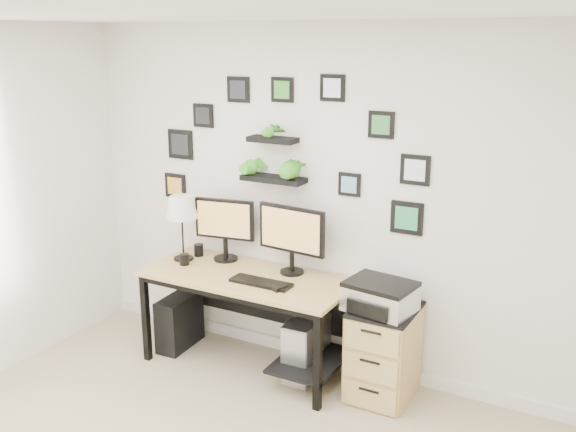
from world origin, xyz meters
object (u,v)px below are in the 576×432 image
Objects in this scene: monitor_left at (225,225)px; mug at (184,259)px; printer at (380,296)px; desk at (253,290)px; pc_tower_grey at (306,347)px; pc_tower_black at (180,321)px; monitor_right at (291,234)px; file_cabinet at (383,352)px; table_lamp at (181,209)px.

mug is at bearing -132.50° from monitor_left.
printer is (1.38, -0.17, -0.27)m from monitor_left.
desk reaches higher than pc_tower_grey.
pc_tower_grey is at bearing 0.32° from pc_tower_black.
monitor_right reaches higher than printer.
file_cabinet is (1.63, 0.12, -0.46)m from mug.
mug reaches higher than pc_tower_grey.
desk is 3.30× the size of pc_tower_grey.
desk is 1.03m from printer.
monitor_right is 1.29× the size of pc_tower_black.
file_cabinet is at bearing -0.40° from pc_tower_black.
pc_tower_black is at bearing -178.87° from printer.
pc_tower_black is (-0.11, 0.04, -0.57)m from mug.
mug is 0.13× the size of file_cabinet.
monitor_right is 1.28m from pc_tower_black.
table_lamp is at bearing -179.24° from file_cabinet.
pc_tower_grey is (1.03, 0.11, -0.56)m from mug.
file_cabinet is at bearing 61.93° from printer.
desk is 0.87m from table_lamp.
monitor_right reaches higher than pc_tower_grey.
pc_tower_grey is at bearing 6.14° from mug.
monitor_left is 1.04× the size of pc_tower_grey.
table_lamp reaches higher than monitor_left.
table_lamp is 1.74m from printer.
table_lamp reaches higher than pc_tower_grey.
printer is (1.61, 0.08, -0.02)m from mug.
pc_tower_grey reaches higher than pc_tower_black.
monitor_right reaches higher than mug.
pc_tower_black is (-0.95, -0.19, -0.84)m from monitor_right.
pc_tower_black is (-0.03, -0.06, -0.95)m from table_lamp.
pc_tower_black is 1.14m from pc_tower_grey.
file_cabinet is at bearing -7.66° from monitor_right.
file_cabinet is (1.75, 0.08, 0.12)m from pc_tower_black.
pc_tower_black is 1.81m from printer.
mug is 0.59m from pc_tower_black.
file_cabinet is (1.72, 0.02, -0.84)m from table_lamp.
monitor_left is 0.92m from pc_tower_black.
table_lamp is at bearing -171.97° from monitor_right.
monitor_left is at bearing 47.50° from mug.
monitor_left is 0.61m from monitor_right.
monitor_right is 1.15× the size of printer.
monitor_right is 0.94m from table_lamp.
printer is at bearing -118.07° from file_cabinet.
pc_tower_grey is (1.11, 0.01, -0.94)m from table_lamp.
monitor_left is 0.89× the size of monitor_right.
monitor_right reaches higher than pc_tower_black.
table_lamp reaches higher than file_cabinet.
mug is 1.61m from printer.
pc_tower_grey is 0.61m from file_cabinet.
file_cabinet is at bearing 1.26° from pc_tower_grey.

